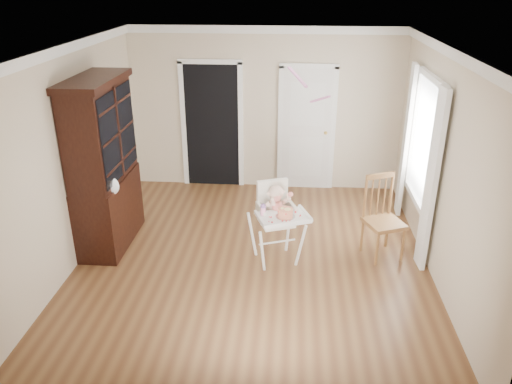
# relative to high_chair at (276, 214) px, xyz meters

# --- Properties ---
(floor) EXTENTS (5.00, 5.00, 0.00)m
(floor) POSITION_rel_high_chair_xyz_m (-0.30, 0.01, -0.67)
(floor) COLOR brown
(floor) RESTS_ON ground
(ceiling) EXTENTS (5.00, 5.00, 0.00)m
(ceiling) POSITION_rel_high_chair_xyz_m (-0.30, 0.01, 2.03)
(ceiling) COLOR white
(ceiling) RESTS_ON wall_back
(wall_back) EXTENTS (4.50, 0.00, 4.50)m
(wall_back) POSITION_rel_high_chair_xyz_m (-0.30, 2.51, 0.68)
(wall_back) COLOR #C7B39B
(wall_back) RESTS_ON floor
(wall_left) EXTENTS (0.00, 5.00, 5.00)m
(wall_left) POSITION_rel_high_chair_xyz_m (-2.55, 0.01, 0.68)
(wall_left) COLOR #C7B39B
(wall_left) RESTS_ON floor
(wall_right) EXTENTS (0.00, 5.00, 5.00)m
(wall_right) POSITION_rel_high_chair_xyz_m (1.95, 0.01, 0.68)
(wall_right) COLOR #C7B39B
(wall_right) RESTS_ON floor
(crown_molding) EXTENTS (4.50, 5.00, 0.12)m
(crown_molding) POSITION_rel_high_chair_xyz_m (-0.30, 0.01, 1.97)
(crown_molding) COLOR white
(crown_molding) RESTS_ON ceiling
(doorway) EXTENTS (1.06, 0.05, 2.22)m
(doorway) POSITION_rel_high_chair_xyz_m (-1.20, 2.49, 0.44)
(doorway) COLOR black
(doorway) RESTS_ON wall_back
(closet_door) EXTENTS (0.96, 0.09, 2.13)m
(closet_door) POSITION_rel_high_chair_xyz_m (0.40, 2.49, 0.35)
(closet_door) COLOR white
(closet_door) RESTS_ON wall_back
(window_right) EXTENTS (0.13, 1.84, 2.30)m
(window_right) POSITION_rel_high_chair_xyz_m (1.88, 0.81, 0.62)
(window_right) COLOR white
(window_right) RESTS_ON wall_right
(high_chair) EXTENTS (0.84, 0.93, 1.09)m
(high_chair) POSITION_rel_high_chair_xyz_m (0.00, 0.00, 0.00)
(high_chair) COLOR white
(high_chair) RESTS_ON floor
(baby) EXTENTS (0.35, 0.25, 0.45)m
(baby) POSITION_rel_high_chair_xyz_m (-0.01, 0.03, 0.14)
(baby) COLOR beige
(baby) RESTS_ON high_chair
(cake) EXTENTS (0.24, 0.24, 0.11)m
(cake) POSITION_rel_high_chair_xyz_m (0.11, -0.24, 0.14)
(cake) COLOR silver
(cake) RESTS_ON high_chair
(sippy_cup) EXTENTS (0.07, 0.07, 0.17)m
(sippy_cup) POSITION_rel_high_chair_xyz_m (-0.16, -0.20, 0.15)
(sippy_cup) COLOR #FE9BC3
(sippy_cup) RESTS_ON high_chair
(china_cabinet) EXTENTS (0.60, 1.36, 2.29)m
(china_cabinet) POSITION_rel_high_chair_xyz_m (-2.29, 0.32, 0.47)
(china_cabinet) COLOR black
(china_cabinet) RESTS_ON floor
(dining_chair) EXTENTS (0.58, 0.58, 1.10)m
(dining_chair) POSITION_rel_high_chair_xyz_m (1.38, 0.26, -0.16)
(dining_chair) COLOR brown
(dining_chair) RESTS_ON floor
(streamer) EXTENTS (0.23, 0.46, 0.15)m
(streamer) POSITION_rel_high_chair_xyz_m (0.20, -0.05, 1.73)
(streamer) COLOR pink
(streamer) RESTS_ON ceiling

